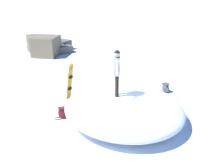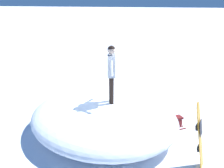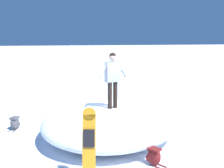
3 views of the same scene
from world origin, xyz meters
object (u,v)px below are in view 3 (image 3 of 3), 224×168
at_px(snowboard_primary_upright, 89,146).
at_px(snowboarder_standing, 113,75).
at_px(backpack_far, 15,123).
at_px(backpack_near, 154,156).

bearing_deg(snowboard_primary_upright, snowboarder_standing, 154.88).
xyz_separation_m(snowboarder_standing, snowboard_primary_upright, (2.52, -1.18, -1.18)).
distance_m(snowboard_primary_upright, backpack_far, 4.62).
bearing_deg(snowboarder_standing, snowboard_primary_upright, -25.12).
xyz_separation_m(snowboard_primary_upright, backpack_far, (-4.10, -2.02, -0.66)).
bearing_deg(backpack_far, snowboarder_standing, 63.67).
relative_size(snowboarder_standing, snowboard_primary_upright, 1.02).
distance_m(snowboard_primary_upright, backpack_near, 1.92).
bearing_deg(backpack_far, snowboard_primary_upright, 26.19).
height_order(snowboard_primary_upright, backpack_far, snowboard_primary_upright).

